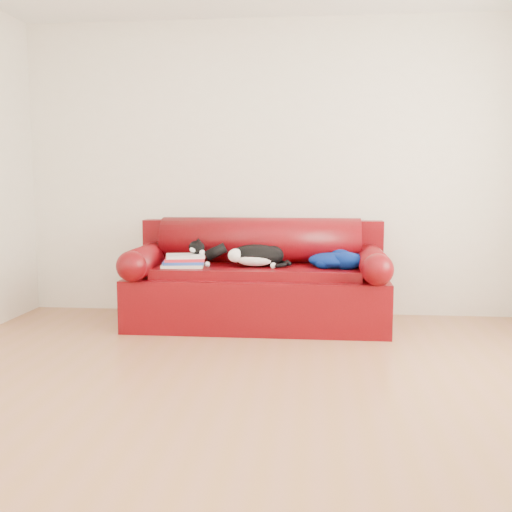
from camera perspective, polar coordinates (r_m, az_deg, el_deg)
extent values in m
plane|color=#94643B|center=(3.58, -0.49, -12.15)|extent=(4.50, 4.50, 0.00)
cube|color=beige|center=(5.38, 1.82, 8.30)|extent=(4.50, 0.02, 2.60)
cube|color=beige|center=(1.42, -9.45, 12.00)|extent=(4.50, 0.02, 2.60)
cube|color=#430205|center=(4.98, 0.17, -4.19)|extent=(2.10, 0.90, 0.42)
cube|color=#430205|center=(4.89, 0.12, -1.54)|extent=(1.66, 0.62, 0.10)
cylinder|color=black|center=(4.89, -11.21, -6.78)|extent=(0.06, 0.06, 0.05)
cylinder|color=black|center=(4.70, 11.22, -7.31)|extent=(0.06, 0.06, 0.05)
cylinder|color=black|center=(5.50, -9.21, -5.18)|extent=(0.06, 0.06, 0.05)
cylinder|color=black|center=(5.34, 10.55, -5.58)|extent=(0.06, 0.06, 0.05)
cube|color=#430205|center=(5.30, 0.55, -1.16)|extent=(2.10, 0.18, 0.85)
cylinder|color=#430205|center=(5.16, 0.44, 1.47)|extent=(1.70, 0.40, 0.40)
cylinder|color=#430205|center=(5.10, -10.28, -0.29)|extent=(0.24, 0.88, 0.24)
sphere|color=#430205|center=(4.69, -11.75, -0.96)|extent=(0.24, 0.24, 0.24)
cylinder|color=#430205|center=(4.93, 11.00, -0.55)|extent=(0.24, 0.88, 0.24)
sphere|color=#430205|center=(4.50, 11.51, -1.28)|extent=(0.24, 0.24, 0.24)
cube|color=beige|center=(4.88, -6.84, -0.87)|extent=(0.35, 0.29, 0.02)
cube|color=white|center=(4.88, -6.84, -0.87)|extent=(0.34, 0.27, 0.02)
cube|color=#2047B2|center=(4.88, -6.85, -0.58)|extent=(0.36, 0.29, 0.02)
cube|color=white|center=(4.88, -6.85, -0.58)|extent=(0.34, 0.28, 0.02)
cube|color=red|center=(4.88, -6.85, -0.29)|extent=(0.35, 0.30, 0.02)
cube|color=white|center=(4.88, -6.85, -0.29)|extent=(0.34, 0.28, 0.02)
cube|color=silver|center=(4.87, -6.86, 0.00)|extent=(0.35, 0.30, 0.02)
cube|color=white|center=(4.87, -6.86, 0.00)|extent=(0.34, 0.29, 0.02)
ellipsoid|color=black|center=(4.84, 0.05, 0.05)|extent=(0.48, 0.32, 0.18)
ellipsoid|color=white|center=(4.79, -0.12, -0.43)|extent=(0.33, 0.19, 0.11)
ellipsoid|color=white|center=(4.80, -1.96, 0.04)|extent=(0.14, 0.13, 0.11)
ellipsoid|color=black|center=(4.87, 1.61, -0.08)|extent=(0.21, 0.21, 0.15)
ellipsoid|color=black|center=(4.82, -3.34, 0.69)|extent=(0.15, 0.14, 0.11)
ellipsoid|color=white|center=(4.79, -3.63, 0.47)|extent=(0.07, 0.06, 0.05)
sphere|color=#BF7272|center=(4.78, -3.82, 0.50)|extent=(0.02, 0.02, 0.02)
cone|color=black|center=(4.78, -3.16, 1.27)|extent=(0.06, 0.05, 0.05)
cone|color=black|center=(4.85, -3.19, 1.34)|extent=(0.06, 0.05, 0.05)
cylinder|color=black|center=(4.86, 2.77, -0.68)|extent=(0.12, 0.14, 0.04)
sphere|color=white|center=(4.79, -2.40, -0.88)|extent=(0.04, 0.04, 0.04)
sphere|color=white|center=(4.76, 1.66, -0.92)|extent=(0.04, 0.04, 0.04)
ellipsoid|color=#020A3E|center=(4.84, 7.27, -0.35)|extent=(0.46, 0.44, 0.12)
ellipsoid|color=#020A3E|center=(4.76, 8.62, -0.39)|extent=(0.28, 0.26, 0.14)
ellipsoid|color=#020A3E|center=(4.93, 6.45, -0.38)|extent=(0.30, 0.32, 0.09)
ellipsoid|color=#020A3E|center=(4.94, 8.07, -0.11)|extent=(0.23, 0.21, 0.14)
ellipsoid|color=#020A3E|center=(4.77, 6.50, -0.65)|extent=(0.19, 0.20, 0.09)
ellipsoid|color=#B4B6C6|center=(4.76, 7.80, -0.27)|extent=(0.18, 0.11, 0.04)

